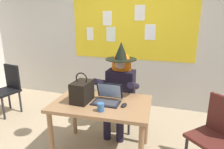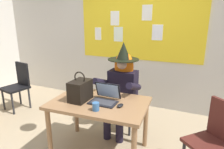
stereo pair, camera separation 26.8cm
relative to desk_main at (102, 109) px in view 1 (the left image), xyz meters
The scene contains 10 objects.
wall_back_bulletin 1.87m from the desk_main, 91.43° to the left, with size 6.67×1.91×2.63m.
desk_main is the anchor object (origin of this frame).
chair_at_desk 0.76m from the desk_main, 86.75° to the left, with size 0.46×0.46×0.89m.
person_costumed 0.65m from the desk_main, 85.42° to the left, with size 0.59×0.70×1.40m.
laptop 0.16m from the desk_main, 27.46° to the left, with size 0.34×0.30×0.23m.
computer_mouse 0.32m from the desk_main, ahead, with size 0.06×0.10×0.03m, color black.
handbag 0.33m from the desk_main, 165.77° to the right, with size 0.20×0.30×0.38m.
coffee_mug 0.29m from the desk_main, 70.40° to the right, with size 0.08×0.08×0.10m, color #336099.
chair_spare_by_window 2.16m from the desk_main, 165.11° to the left, with size 0.49×0.49×0.90m.
chair_extra_corner 1.35m from the desk_main, ahead, with size 0.59×0.59×0.88m.
Camera 1 is at (0.89, -2.03, 1.72)m, focal length 31.62 mm.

